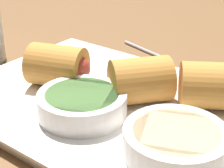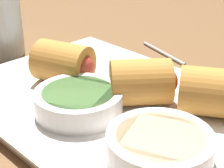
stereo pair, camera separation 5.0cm
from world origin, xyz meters
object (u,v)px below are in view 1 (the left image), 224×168
at_px(dipping_bowl_far, 175,141).
at_px(spoon, 184,65).
at_px(serving_plate, 112,106).
at_px(dipping_bowl_near, 82,103).

relative_size(dipping_bowl_far, spoon, 0.55).
bearing_deg(serving_plate, dipping_bowl_near, 82.35).
xyz_separation_m(serving_plate, dipping_bowl_far, (-0.10, 0.04, 0.02)).
bearing_deg(dipping_bowl_near, serving_plate, -97.65).
bearing_deg(spoon, dipping_bowl_near, 86.39).
height_order(dipping_bowl_near, dipping_bowl_far, same).
relative_size(serving_plate, dipping_bowl_far, 3.87).
bearing_deg(serving_plate, spoon, -92.51).
height_order(serving_plate, dipping_bowl_near, dipping_bowl_near).
relative_size(serving_plate, dipping_bowl_near, 3.87).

